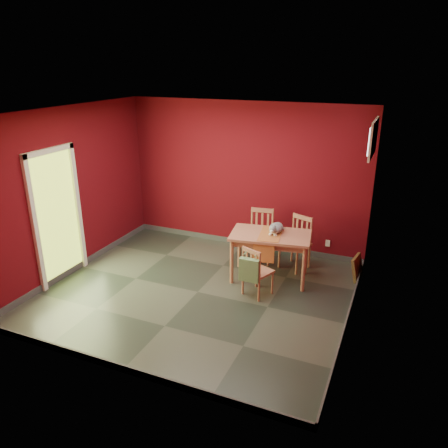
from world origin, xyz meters
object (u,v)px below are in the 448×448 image
at_px(chair_far_right, 297,242).
at_px(tote_bag, 249,270).
at_px(chair_far_left, 260,235).
at_px(chair_near, 256,271).
at_px(dining_table, 270,240).
at_px(cat, 276,226).
at_px(picture_frame, 357,268).

height_order(chair_far_right, tote_bag, chair_far_right).
distance_m(chair_far_left, chair_near, 1.27).
bearing_deg(chair_near, dining_table, 87.74).
bearing_deg(tote_bag, cat, 82.02).
xyz_separation_m(chair_far_left, chair_far_right, (0.66, -0.04, -0.01)).
height_order(dining_table, tote_bag, dining_table).
bearing_deg(chair_far_left, cat, -51.04).
xyz_separation_m(chair_far_right, chair_near, (-0.31, -1.18, -0.06)).
distance_m(chair_far_left, tote_bag, 1.44).
distance_m(chair_far_left, picture_frame, 1.71).
bearing_deg(chair_near, picture_frame, 40.35).
distance_m(cat, picture_frame, 1.50).
bearing_deg(dining_table, picture_frame, 22.48).
distance_m(chair_far_right, chair_near, 1.22).
relative_size(chair_far_left, tote_bag, 2.19).
bearing_deg(chair_far_left, picture_frame, -2.71).
distance_m(tote_bag, picture_frame, 1.94).
xyz_separation_m(dining_table, tote_bag, (-0.07, -0.79, -0.18)).
bearing_deg(picture_frame, tote_bag, -136.12).
relative_size(cat, picture_frame, 1.06).
relative_size(dining_table, tote_bag, 3.20).
distance_m(dining_table, picture_frame, 1.51).
bearing_deg(dining_table, cat, 60.15).
height_order(chair_far_right, cat, cat).
bearing_deg(cat, dining_table, -123.99).
bearing_deg(chair_near, cat, 83.39).
relative_size(chair_far_left, chair_near, 1.16).
bearing_deg(chair_far_right, dining_table, -116.48).
distance_m(dining_table, cat, 0.23).
bearing_deg(picture_frame, chair_far_left, 177.29).
distance_m(tote_bag, cat, 0.97).
bearing_deg(picture_frame, chair_near, -139.65).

